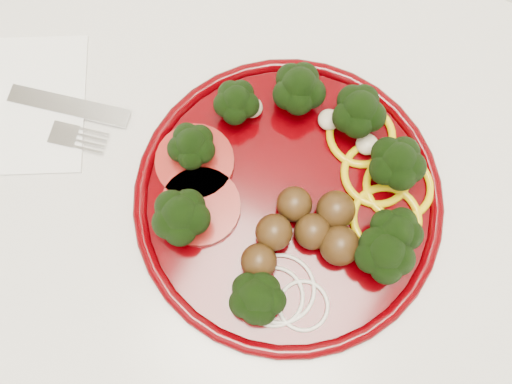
% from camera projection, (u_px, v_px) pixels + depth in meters
% --- Properties ---
extents(counter, '(2.40, 0.60, 0.90)m').
position_uv_depth(counter, '(161.00, 200.00, 1.03)').
color(counter, silver).
rests_on(counter, ground).
extents(plate, '(0.30, 0.30, 0.06)m').
position_uv_depth(plate, '(293.00, 198.00, 0.54)').
color(plate, '#450003').
rests_on(plate, counter).
extents(napkin, '(0.21, 0.21, 0.00)m').
position_uv_depth(napkin, '(11.00, 104.00, 0.59)').
color(napkin, white).
rests_on(napkin, counter).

